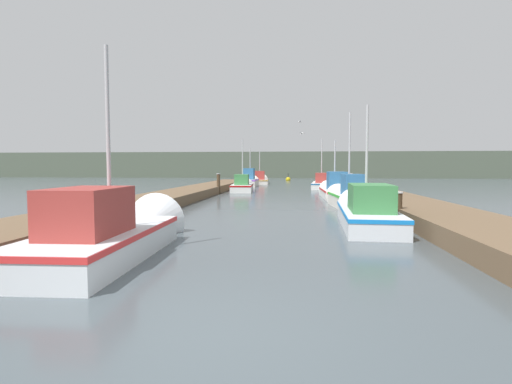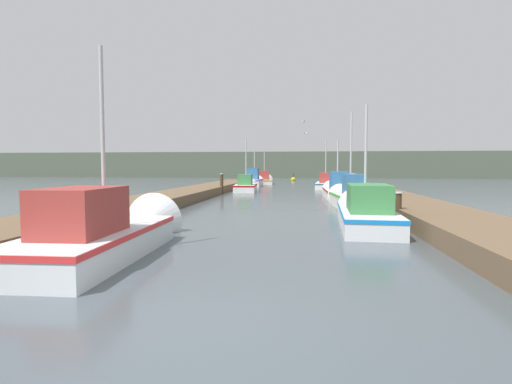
{
  "view_description": "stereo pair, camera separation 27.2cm",
  "coord_description": "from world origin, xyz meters",
  "views": [
    {
      "loc": [
        0.92,
        -3.98,
        1.78
      ],
      "look_at": [
        -0.57,
        10.82,
        0.83
      ],
      "focal_mm": 28.0,
      "sensor_mm": 36.0,
      "label": 1
    },
    {
      "loc": [
        1.19,
        -3.95,
        1.78
      ],
      "look_at": [
        -0.57,
        10.82,
        0.83
      ],
      "focal_mm": 28.0,
      "sensor_mm": 36.0,
      "label": 2
    }
  ],
  "objects": [
    {
      "name": "channel_buoy",
      "position": [
        -0.05,
        45.82,
        0.17
      ],
      "size": [
        0.6,
        0.6,
        1.1
      ],
      "color": "gold",
      "rests_on": "ground_plane"
    },
    {
      "name": "mooring_piling_2",
      "position": [
        4.31,
        30.21,
        0.64
      ],
      "size": [
        0.28,
        0.28,
        1.27
      ],
      "color": "#473523",
      "rests_on": "ground_plane"
    },
    {
      "name": "fishing_boat_2",
      "position": [
        3.21,
        14.01,
        0.43
      ],
      "size": [
        1.67,
        4.8,
        4.45
      ],
      "rotation": [
        0.0,
        0.0,
        0.08
      ],
      "color": "silver",
      "rests_on": "ground_plane"
    },
    {
      "name": "distant_shore_ridge",
      "position": [
        0.0,
        65.35,
        2.03
      ],
      "size": [
        120.0,
        16.0,
        4.06
      ],
      "color": "#4C5647",
      "rests_on": "ground_plane"
    },
    {
      "name": "mooring_piling_1",
      "position": [
        4.05,
        8.67,
        0.5
      ],
      "size": [
        0.32,
        0.32,
        1.0
      ],
      "color": "#473523",
      "rests_on": "ground_plane"
    },
    {
      "name": "mooring_piling_3",
      "position": [
        4.0,
        19.39,
        0.7
      ],
      "size": [
        0.33,
        0.33,
        1.39
      ],
      "color": "#473523",
      "rests_on": "ground_plane"
    },
    {
      "name": "ground_plane",
      "position": [
        0.0,
        0.0,
        0.0
      ],
      "size": [
        200.0,
        200.0,
        0.0
      ],
      "color": "#424C51"
    },
    {
      "name": "fishing_boat_0",
      "position": [
        -2.77,
        3.88,
        0.43
      ],
      "size": [
        1.81,
        5.51,
        4.62
      ],
      "rotation": [
        0.0,
        0.0,
        0.03
      ],
      "color": "silver",
      "rests_on": "ground_plane"
    },
    {
      "name": "fishing_boat_6",
      "position": [
        -3.27,
        32.4,
        0.5
      ],
      "size": [
        1.4,
        5.32,
        3.71
      ],
      "rotation": [
        0.0,
        0.0,
        0.01
      ],
      "color": "silver",
      "rests_on": "ground_plane"
    },
    {
      "name": "fishing_boat_3",
      "position": [
        3.11,
        19.4,
        0.43
      ],
      "size": [
        1.5,
        6.37,
        3.67
      ],
      "rotation": [
        0.0,
        0.0,
        0.02
      ],
      "color": "silver",
      "rests_on": "ground_plane"
    },
    {
      "name": "dock_right",
      "position": [
        5.28,
        16.0,
        0.24
      ],
      "size": [
        2.42,
        40.0,
        0.48
      ],
      "color": "brown",
      "rests_on": "ground_plane"
    },
    {
      "name": "seagull_1",
      "position": [
        1.35,
        26.51,
        4.28
      ],
      "size": [
        0.41,
        0.52,
        0.12
      ],
      "rotation": [
        0.0,
        0.0,
        4.1
      ],
      "color": "white"
    },
    {
      "name": "fishing_boat_7",
      "position": [
        -2.84,
        37.4,
        0.35
      ],
      "size": [
        2.01,
        5.19,
        3.86
      ],
      "rotation": [
        0.0,
        0.0,
        0.05
      ],
      "color": "silver",
      "rests_on": "ground_plane"
    },
    {
      "name": "fishing_boat_1",
      "position": [
        3.08,
        8.73,
        0.41
      ],
      "size": [
        1.78,
        6.22,
        4.09
      ],
      "rotation": [
        0.0,
        0.0,
        -0.05
      ],
      "color": "silver",
      "rests_on": "ground_plane"
    },
    {
      "name": "seagull_lead",
      "position": [
        1.19,
        28.47,
        5.37
      ],
      "size": [
        0.3,
        0.56,
        0.12
      ],
      "rotation": [
        0.0,
        0.0,
        4.92
      ],
      "color": "white"
    },
    {
      "name": "dock_left",
      "position": [
        -5.28,
        16.0,
        0.24
      ],
      "size": [
        2.42,
        40.0,
        0.48
      ],
      "color": "brown",
      "rests_on": "ground_plane"
    },
    {
      "name": "fishing_boat_4",
      "position": [
        -2.93,
        24.74,
        0.39
      ],
      "size": [
        1.75,
        5.17,
        4.18
      ],
      "rotation": [
        0.0,
        0.0,
        0.07
      ],
      "color": "silver",
      "rests_on": "ground_plane"
    },
    {
      "name": "fishing_boat_5",
      "position": [
        3.03,
        29.46,
        0.38
      ],
      "size": [
        1.9,
        6.0,
        4.52
      ],
      "rotation": [
        0.0,
        0.0,
        -0.08
      ],
      "color": "silver",
      "rests_on": "ground_plane"
    },
    {
      "name": "mooring_piling_0",
      "position": [
        -4.12,
        21.66,
        0.67
      ],
      "size": [
        0.26,
        0.26,
        1.32
      ],
      "color": "#473523",
      "rests_on": "ground_plane"
    }
  ]
}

